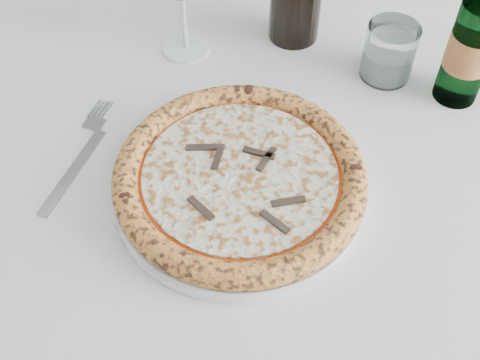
# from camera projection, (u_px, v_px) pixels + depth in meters

# --- Properties ---
(dining_table) EXTENTS (1.39, 0.89, 0.76)m
(dining_table) POSITION_uv_depth(u_px,v_px,m) (251.00, 177.00, 0.88)
(dining_table) COLOR olive
(dining_table) RESTS_ON floor
(plate) EXTENTS (0.31, 0.31, 0.02)m
(plate) POSITION_uv_depth(u_px,v_px,m) (240.00, 186.00, 0.73)
(plate) COLOR white
(plate) RESTS_ON dining_table
(pizza) EXTENTS (0.31, 0.31, 0.03)m
(pizza) POSITION_uv_depth(u_px,v_px,m) (240.00, 177.00, 0.72)
(pizza) COLOR #C38743
(pizza) RESTS_ON plate
(fork) EXTENTS (0.04, 0.21, 0.00)m
(fork) POSITION_uv_depth(u_px,v_px,m) (80.00, 156.00, 0.77)
(fork) COLOR #97999C
(fork) RESTS_ON dining_table
(tumbler) EXTENTS (0.07, 0.07, 0.08)m
(tumbler) POSITION_uv_depth(u_px,v_px,m) (389.00, 55.00, 0.85)
(tumbler) COLOR white
(tumbler) RESTS_ON dining_table
(beer_bottle) EXTENTS (0.06, 0.06, 0.23)m
(beer_bottle) POSITION_uv_depth(u_px,v_px,m) (473.00, 42.00, 0.77)
(beer_bottle) COLOR #2E633A
(beer_bottle) RESTS_ON dining_table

